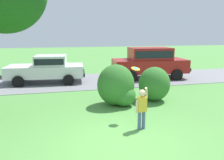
% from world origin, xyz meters
% --- Properties ---
extents(ground_plane, '(80.00, 80.00, 0.00)m').
position_xyz_m(ground_plane, '(0.00, 0.00, 0.00)').
color(ground_plane, '#518E42').
extents(driveway_strip, '(28.00, 4.40, 0.02)m').
position_xyz_m(driveway_strip, '(0.00, 7.83, 0.01)').
color(driveway_strip, slate).
rests_on(driveway_strip, ground).
extents(shrub_near_tree, '(1.47, 1.30, 1.62)m').
position_xyz_m(shrub_near_tree, '(0.73, 3.12, 0.73)').
color(shrub_near_tree, '#33702B').
rests_on(shrub_near_tree, ground).
extents(shrub_centre_left, '(1.31, 1.28, 1.43)m').
position_xyz_m(shrub_centre_left, '(2.38, 3.36, 0.71)').
color(shrub_centre_left, '#33702B').
rests_on(shrub_centre_left, ground).
extents(parked_sedan, '(4.53, 2.36, 1.56)m').
position_xyz_m(parked_sedan, '(-2.12, 8.01, 0.85)').
color(parked_sedan, white).
rests_on(parked_sedan, ground).
extents(parked_suv, '(4.80, 2.31, 1.92)m').
position_xyz_m(parked_suv, '(4.01, 7.80, 1.08)').
color(parked_suv, maroon).
rests_on(parked_suv, ground).
extents(child_thrower, '(0.44, 0.29, 1.29)m').
position_xyz_m(child_thrower, '(0.85, 0.77, 0.72)').
color(child_thrower, '#4C608C').
rests_on(child_thrower, ground).
extents(frisbee, '(0.29, 0.28, 0.13)m').
position_xyz_m(frisbee, '(0.93, 1.61, 1.68)').
color(frisbee, yellow).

